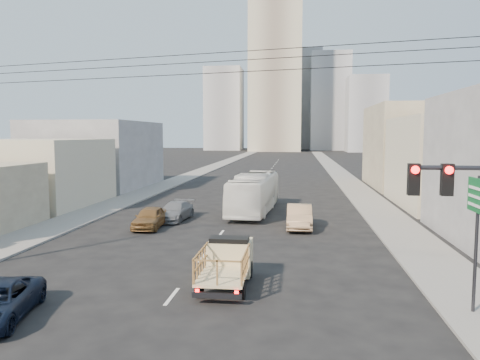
% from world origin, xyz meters
% --- Properties ---
extents(ground, '(420.00, 420.00, 0.00)m').
position_xyz_m(ground, '(0.00, 0.00, 0.00)').
color(ground, black).
rests_on(ground, ground).
extents(sidewalk_left, '(3.50, 180.00, 0.12)m').
position_xyz_m(sidewalk_left, '(-11.75, 70.00, 0.06)').
color(sidewalk_left, gray).
rests_on(sidewalk_left, ground).
extents(sidewalk_right, '(3.50, 180.00, 0.12)m').
position_xyz_m(sidewalk_right, '(11.75, 70.00, 0.06)').
color(sidewalk_right, gray).
rests_on(sidewalk_right, ground).
extents(lane_dashes, '(0.15, 104.00, 0.01)m').
position_xyz_m(lane_dashes, '(0.00, 53.00, 0.01)').
color(lane_dashes, silver).
rests_on(lane_dashes, ground).
extents(flatbed_pickup, '(1.95, 4.41, 1.90)m').
position_xyz_m(flatbed_pickup, '(1.95, 3.66, 1.09)').
color(flatbed_pickup, beige).
rests_on(flatbed_pickup, ground).
extents(city_bus, '(3.49, 11.74, 3.23)m').
position_xyz_m(city_bus, '(1.35, 22.75, 1.61)').
color(city_bus, white).
rests_on(city_bus, ground).
extents(sedan_brown, '(1.88, 4.35, 1.46)m').
position_xyz_m(sedan_brown, '(-5.15, 15.17, 0.73)').
color(sedan_brown, brown).
rests_on(sedan_brown, ground).
extents(sedan_tan, '(1.73, 4.85, 1.59)m').
position_xyz_m(sedan_tan, '(5.07, 16.47, 0.80)').
color(sedan_tan, tan).
rests_on(sedan_tan, ground).
extents(sedan_grey, '(2.32, 4.83, 1.36)m').
position_xyz_m(sedan_grey, '(-4.22, 18.35, 0.68)').
color(sedan_grey, slate).
rests_on(sedan_grey, ground).
extents(green_sign, '(0.18, 1.60, 5.00)m').
position_xyz_m(green_sign, '(11.16, 1.50, 3.74)').
color(green_sign, '#2D2D33').
rests_on(green_sign, ground).
extents(overhead_wires, '(23.01, 5.02, 0.72)m').
position_xyz_m(overhead_wires, '(0.00, 1.50, 8.97)').
color(overhead_wires, black).
rests_on(overhead_wires, ground).
extents(bldg_right_mid, '(11.00, 14.00, 8.00)m').
position_xyz_m(bldg_right_mid, '(19.50, 28.00, 4.00)').
color(bldg_right_mid, beige).
rests_on(bldg_right_mid, ground).
extents(bldg_right_far, '(12.00, 16.00, 10.00)m').
position_xyz_m(bldg_right_far, '(20.00, 44.00, 5.00)').
color(bldg_right_far, gray).
rests_on(bldg_right_far, ground).
extents(bldg_left_mid, '(11.00, 12.00, 6.00)m').
position_xyz_m(bldg_left_mid, '(-19.00, 24.00, 3.00)').
color(bldg_left_mid, beige).
rests_on(bldg_left_mid, ground).
extents(bldg_left_far, '(12.00, 16.00, 8.00)m').
position_xyz_m(bldg_left_far, '(-19.50, 39.00, 4.00)').
color(bldg_left_far, gray).
rests_on(bldg_left_far, ground).
extents(high_rise_tower, '(20.00, 20.00, 60.00)m').
position_xyz_m(high_rise_tower, '(-4.00, 170.00, 30.00)').
color(high_rise_tower, gray).
rests_on(high_rise_tower, ground).
extents(midrise_ne, '(16.00, 16.00, 40.00)m').
position_xyz_m(midrise_ne, '(18.00, 185.00, 20.00)').
color(midrise_ne, '#919499').
rests_on(midrise_ne, ground).
extents(midrise_nw, '(15.00, 15.00, 34.00)m').
position_xyz_m(midrise_nw, '(-26.00, 180.00, 17.00)').
color(midrise_nw, '#919499').
rests_on(midrise_nw, ground).
extents(midrise_back, '(18.00, 18.00, 44.00)m').
position_xyz_m(midrise_back, '(6.00, 200.00, 22.00)').
color(midrise_back, gray).
rests_on(midrise_back, ground).
extents(midrise_east, '(14.00, 14.00, 28.00)m').
position_xyz_m(midrise_east, '(30.00, 165.00, 14.00)').
color(midrise_east, '#919499').
rests_on(midrise_east, ground).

